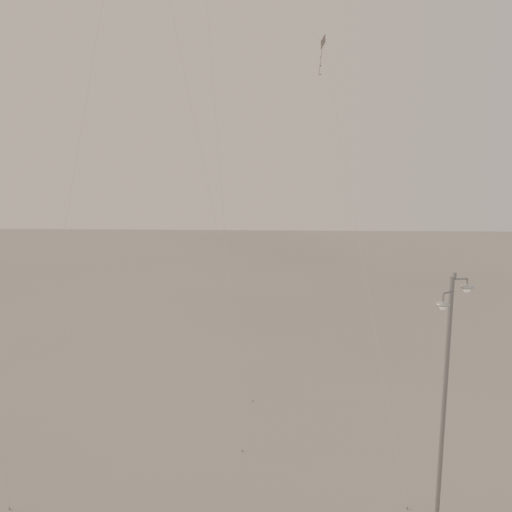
{
  "coord_description": "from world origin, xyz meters",
  "views": [
    {
      "loc": [
        4.03,
        -25.37,
        15.23
      ],
      "look_at": [
        2.87,
        5.0,
        9.71
      ],
      "focal_mm": 50.0,
      "sensor_mm": 36.0,
      "label": 1
    }
  ],
  "objects": [
    {
      "name": "street_lamp",
      "position": [
        10.2,
        0.3,
        5.32
      ],
      "size": [
        1.47,
        0.99,
        9.99
      ],
      "color": "gray",
      "rests_on": "ground"
    },
    {
      "name": "kite_4",
      "position": [
        6.71,
        11.39,
        15.57
      ],
      "size": [
        3.29,
        13.11,
        20.09
      ],
      "rotation": [
        0.0,
        0.0,
        2.15
      ],
      "color": "#302928",
      "rests_on": "ground"
    }
  ]
}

